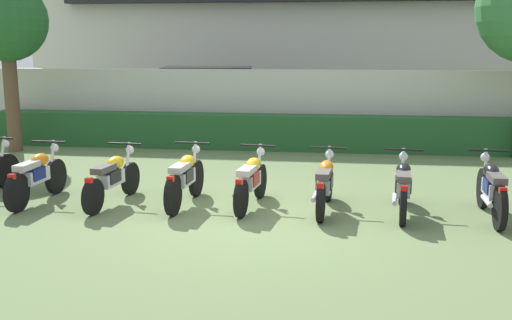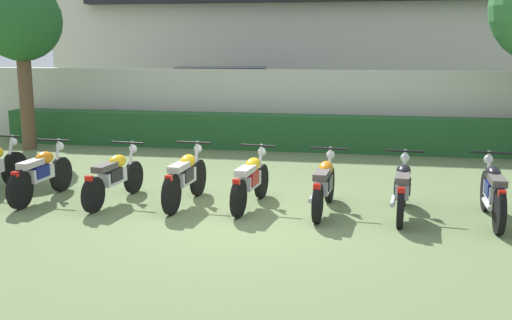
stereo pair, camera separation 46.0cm
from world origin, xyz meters
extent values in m
plane|color=#607547|center=(0.00, 0.00, 0.00)|extent=(60.00, 60.00, 0.00)
cube|color=beige|center=(0.00, 15.43, 3.78)|extent=(19.81, 6.00, 7.57)
cube|color=beige|center=(0.00, 6.70, 0.97)|extent=(18.82, 0.30, 1.94)
cube|color=#235628|center=(0.00, 6.00, 0.43)|extent=(15.06, 0.70, 0.86)
cube|color=black|center=(-2.48, 9.57, 0.74)|extent=(4.71, 2.44, 1.00)
cube|color=#2D333D|center=(-2.68, 9.54, 1.57)|extent=(2.91, 2.05, 0.65)
cylinder|color=black|center=(-1.05, 10.70, 0.34)|extent=(0.70, 0.31, 0.68)
cylinder|color=black|center=(-0.80, 8.86, 0.34)|extent=(0.70, 0.31, 0.68)
cylinder|color=black|center=(-4.17, 10.27, 0.34)|extent=(0.70, 0.31, 0.68)
cylinder|color=black|center=(-3.92, 8.44, 0.34)|extent=(0.70, 0.31, 0.68)
cylinder|color=brown|center=(-6.50, 4.88, 1.23)|extent=(0.33, 0.33, 2.46)
sphere|color=#235B28|center=(-6.50, 4.88, 3.14)|extent=(1.94, 1.94, 1.94)
cylinder|color=black|center=(-4.60, 1.23, 0.32)|extent=(0.16, 0.64, 0.64)
cylinder|color=silver|center=(-4.61, 1.14, 0.64)|extent=(0.08, 0.23, 0.65)
sphere|color=silver|center=(-4.60, 1.25, 0.82)|extent=(0.14, 0.14, 0.14)
cylinder|color=black|center=(-3.57, 1.02, 0.31)|extent=(0.12, 0.62, 0.61)
cylinder|color=black|center=(-3.62, -0.18, 0.31)|extent=(0.12, 0.62, 0.61)
cube|color=silver|center=(-3.60, 0.37, 0.46)|extent=(0.23, 0.61, 0.22)
ellipsoid|color=orange|center=(-3.59, 0.54, 0.69)|extent=(0.24, 0.45, 0.22)
cube|color=#B2ADA3|center=(-3.61, 0.14, 0.67)|extent=(0.22, 0.53, 0.10)
cube|color=red|center=(-3.63, -0.28, 0.59)|extent=(0.10, 0.08, 0.08)
cylinder|color=silver|center=(-3.57, 0.93, 0.63)|extent=(0.06, 0.23, 0.65)
cylinder|color=black|center=(-3.57, 0.84, 0.95)|extent=(0.60, 0.06, 0.04)
sphere|color=silver|center=(-3.57, 1.04, 0.81)|extent=(0.14, 0.14, 0.14)
cylinder|color=silver|center=(-3.73, 0.13, 0.33)|extent=(0.09, 0.55, 0.07)
cube|color=navy|center=(-3.60, 0.32, 0.51)|extent=(0.26, 0.37, 0.20)
cylinder|color=black|center=(-2.25, 1.14, 0.28)|extent=(0.15, 0.57, 0.57)
cylinder|color=black|center=(-2.39, -0.17, 0.28)|extent=(0.15, 0.57, 0.57)
cube|color=silver|center=(-2.32, 0.43, 0.43)|extent=(0.26, 0.62, 0.22)
ellipsoid|color=yellow|center=(-2.30, 0.60, 0.66)|extent=(0.26, 0.46, 0.22)
cube|color=#4C4742|center=(-2.35, 0.21, 0.64)|extent=(0.25, 0.54, 0.10)
cube|color=red|center=(-2.40, -0.27, 0.56)|extent=(0.11, 0.09, 0.08)
cylinder|color=silver|center=(-2.26, 1.05, 0.60)|extent=(0.07, 0.23, 0.65)
cylinder|color=black|center=(-2.27, 0.96, 0.92)|extent=(0.60, 0.10, 0.04)
sphere|color=silver|center=(-2.25, 1.16, 0.78)|extent=(0.14, 0.14, 0.14)
cylinder|color=silver|center=(-2.47, 0.20, 0.30)|extent=(0.13, 0.55, 0.07)
cube|color=black|center=(-2.33, 0.38, 0.48)|extent=(0.28, 0.38, 0.20)
cylinder|color=black|center=(-1.09, 1.18, 0.31)|extent=(0.13, 0.63, 0.63)
cylinder|color=black|center=(-1.16, -0.04, 0.31)|extent=(0.13, 0.63, 0.63)
cube|color=silver|center=(-1.13, 0.52, 0.46)|extent=(0.24, 0.61, 0.22)
ellipsoid|color=yellow|center=(-1.12, 0.69, 0.69)|extent=(0.25, 0.45, 0.22)
cube|color=#B2ADA3|center=(-1.14, 0.29, 0.67)|extent=(0.23, 0.53, 0.10)
cube|color=red|center=(-1.17, -0.14, 0.59)|extent=(0.10, 0.09, 0.08)
cylinder|color=silver|center=(-1.09, 1.09, 0.63)|extent=(0.06, 0.23, 0.65)
cylinder|color=black|center=(-1.10, 1.00, 0.95)|extent=(0.60, 0.07, 0.04)
sphere|color=silver|center=(-1.09, 1.20, 0.81)|extent=(0.14, 0.14, 0.14)
cylinder|color=silver|center=(-1.26, 0.28, 0.33)|extent=(0.10, 0.55, 0.07)
cube|color=black|center=(-1.13, 0.47, 0.51)|extent=(0.26, 0.37, 0.20)
cylinder|color=black|center=(0.02, 1.22, 0.29)|extent=(0.15, 0.58, 0.58)
cylinder|color=black|center=(-0.12, 0.01, 0.29)|extent=(0.15, 0.58, 0.58)
cube|color=silver|center=(-0.05, 0.56, 0.44)|extent=(0.27, 0.62, 0.22)
ellipsoid|color=yellow|center=(-0.03, 0.73, 0.67)|extent=(0.27, 0.46, 0.22)
cube|color=beige|center=(-0.08, 0.33, 0.65)|extent=(0.26, 0.54, 0.10)
cube|color=red|center=(-0.13, -0.09, 0.57)|extent=(0.11, 0.09, 0.08)
cylinder|color=silver|center=(0.01, 1.13, 0.61)|extent=(0.08, 0.23, 0.65)
cylinder|color=black|center=(0.00, 1.04, 0.93)|extent=(0.60, 0.10, 0.04)
sphere|color=silver|center=(0.02, 1.24, 0.79)|extent=(0.14, 0.14, 0.14)
cylinder|color=silver|center=(-0.20, 0.33, 0.31)|extent=(0.13, 0.55, 0.07)
cube|color=#A51414|center=(-0.06, 0.51, 0.49)|extent=(0.28, 0.38, 0.20)
cylinder|color=black|center=(1.18, 1.17, 0.29)|extent=(0.13, 0.58, 0.57)
cylinder|color=black|center=(1.08, -0.07, 0.29)|extent=(0.13, 0.58, 0.57)
cube|color=silver|center=(1.13, 0.50, 0.44)|extent=(0.25, 0.61, 0.22)
ellipsoid|color=orange|center=(1.14, 0.67, 0.67)|extent=(0.25, 0.46, 0.22)
cube|color=#4C4742|center=(1.11, 0.27, 0.65)|extent=(0.24, 0.53, 0.10)
cube|color=red|center=(1.07, -0.17, 0.57)|extent=(0.11, 0.09, 0.08)
cylinder|color=silver|center=(1.17, 1.08, 0.61)|extent=(0.07, 0.23, 0.65)
cylinder|color=black|center=(1.16, 0.99, 0.93)|extent=(0.60, 0.08, 0.04)
sphere|color=silver|center=(1.18, 1.19, 0.79)|extent=(0.14, 0.14, 0.14)
cylinder|color=silver|center=(0.99, 0.26, 0.31)|extent=(0.11, 0.55, 0.07)
cube|color=black|center=(1.12, 0.45, 0.49)|extent=(0.27, 0.38, 0.20)
cylinder|color=black|center=(2.37, 1.14, 0.29)|extent=(0.14, 0.58, 0.57)
cylinder|color=black|center=(2.26, -0.09, 0.29)|extent=(0.14, 0.58, 0.57)
cube|color=silver|center=(2.31, 0.47, 0.44)|extent=(0.25, 0.62, 0.22)
ellipsoid|color=black|center=(2.33, 0.64, 0.67)|extent=(0.26, 0.46, 0.22)
cube|color=#4C4742|center=(2.29, 0.24, 0.65)|extent=(0.24, 0.54, 0.10)
cube|color=red|center=(2.26, -0.19, 0.57)|extent=(0.11, 0.09, 0.08)
cylinder|color=silver|center=(2.36, 1.05, 0.61)|extent=(0.07, 0.23, 0.65)
cylinder|color=black|center=(2.36, 0.96, 0.93)|extent=(0.60, 0.09, 0.04)
sphere|color=silver|center=(2.37, 1.16, 0.79)|extent=(0.14, 0.14, 0.14)
cylinder|color=silver|center=(2.17, 0.24, 0.31)|extent=(0.12, 0.55, 0.07)
cube|color=black|center=(2.31, 0.42, 0.49)|extent=(0.27, 0.38, 0.20)
cylinder|color=black|center=(3.63, 1.06, 0.32)|extent=(0.11, 0.64, 0.64)
cylinder|color=black|center=(3.58, -0.14, 0.32)|extent=(0.11, 0.64, 0.64)
cube|color=silver|center=(3.60, 0.41, 0.47)|extent=(0.22, 0.61, 0.22)
ellipsoid|color=black|center=(3.61, 0.58, 0.70)|extent=(0.24, 0.45, 0.22)
cube|color=#4C4742|center=(3.60, 0.18, 0.68)|extent=(0.22, 0.53, 0.10)
cube|color=red|center=(3.58, -0.24, 0.60)|extent=(0.10, 0.08, 0.08)
cylinder|color=silver|center=(3.63, 0.97, 0.64)|extent=(0.06, 0.23, 0.65)
cylinder|color=black|center=(3.62, 0.88, 0.96)|extent=(0.60, 0.06, 0.04)
sphere|color=silver|center=(3.63, 1.08, 0.82)|extent=(0.14, 0.14, 0.14)
cylinder|color=silver|center=(3.47, 0.17, 0.34)|extent=(0.09, 0.55, 0.07)
cube|color=navy|center=(3.60, 0.36, 0.52)|extent=(0.25, 0.37, 0.20)
camera|label=1|loc=(1.28, -8.62, 2.58)|focal=41.96mm
camera|label=2|loc=(1.74, -8.55, 2.58)|focal=41.96mm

